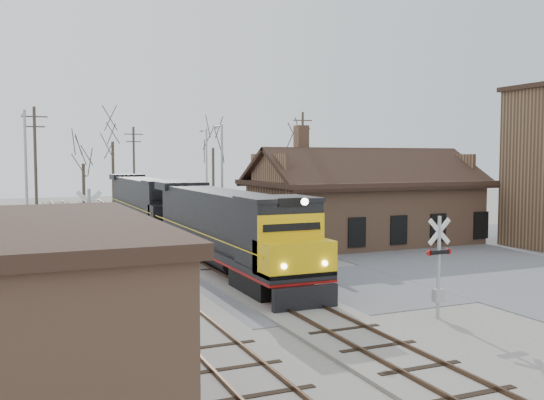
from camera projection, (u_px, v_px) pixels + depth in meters
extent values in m
plane|color=gray|center=(272.00, 295.00, 25.38)|extent=(140.00, 140.00, 0.00)
cube|color=#5A5A5F|center=(272.00, 295.00, 25.38)|extent=(60.00, 9.00, 0.03)
cube|color=#5A5A5F|center=(521.00, 254.00, 36.19)|extent=(22.00, 26.00, 0.03)
cube|color=gray|center=(180.00, 246.00, 39.10)|extent=(3.40, 90.00, 0.12)
cube|color=#473323|center=(169.00, 245.00, 38.81)|extent=(0.08, 90.00, 0.14)
cube|color=#473323|center=(190.00, 244.00, 39.38)|extent=(0.08, 90.00, 0.14)
cube|color=gray|center=(108.00, 250.00, 37.31)|extent=(3.40, 90.00, 0.12)
cube|color=#473323|center=(96.00, 249.00, 37.02)|extent=(0.08, 90.00, 0.14)
cube|color=#473323|center=(120.00, 248.00, 37.59)|extent=(0.08, 90.00, 0.14)
cube|color=#996B4F|center=(364.00, 213.00, 40.99)|extent=(14.00, 8.00, 4.00)
cube|color=black|center=(364.00, 182.00, 40.84)|extent=(15.20, 9.20, 0.30)
cube|color=black|center=(384.00, 168.00, 38.67)|extent=(15.00, 4.71, 2.66)
cube|color=black|center=(347.00, 167.00, 42.88)|extent=(15.00, 4.71, 2.66)
cube|color=#996B4F|center=(301.00, 142.00, 40.44)|extent=(0.80, 0.80, 2.20)
cube|color=black|center=(269.00, 282.00, 25.58)|extent=(2.35, 3.76, 0.94)
cube|color=black|center=(190.00, 244.00, 36.76)|extent=(2.35, 3.76, 0.94)
cube|color=black|center=(223.00, 245.00, 31.12)|extent=(2.82, 18.79, 0.33)
cube|color=maroon|center=(223.00, 249.00, 31.13)|extent=(2.84, 18.79, 0.11)
cube|color=black|center=(215.00, 215.00, 32.09)|extent=(2.44, 13.62, 2.63)
cube|color=black|center=(278.00, 232.00, 24.65)|extent=(2.82, 2.63, 2.63)
cube|color=yellow|center=(294.00, 257.00, 23.25)|extent=(2.82, 1.69, 1.32)
cube|color=black|center=(305.00, 299.00, 22.48)|extent=(2.63, 0.25, 0.94)
cylinder|color=#FFF2CC|center=(305.00, 202.00, 22.30)|extent=(0.26, 0.10, 0.26)
cube|color=black|center=(163.00, 231.00, 43.23)|extent=(2.35, 3.76, 0.94)
cube|color=black|center=(131.00, 216.00, 54.41)|extent=(2.35, 3.76, 0.94)
cube|color=black|center=(145.00, 213.00, 48.77)|extent=(2.82, 18.79, 0.33)
cube|color=maroon|center=(145.00, 216.00, 48.78)|extent=(2.84, 18.79, 0.11)
cube|color=black|center=(142.00, 195.00, 49.74)|extent=(2.44, 13.62, 2.63)
cube|color=black|center=(165.00, 201.00, 42.30)|extent=(2.82, 2.63, 2.63)
cube|color=black|center=(171.00, 214.00, 40.90)|extent=(2.82, 1.69, 1.32)
cube|color=black|center=(175.00, 237.00, 40.13)|extent=(2.63, 0.25, 0.94)
cylinder|color=#A5A8AD|center=(439.00, 268.00, 21.56)|extent=(0.13, 0.13, 3.69)
cube|color=silver|center=(439.00, 232.00, 21.47)|extent=(0.96, 0.05, 0.96)
cube|color=silver|center=(439.00, 232.00, 21.47)|extent=(0.96, 0.05, 0.96)
cube|color=black|center=(439.00, 252.00, 21.53)|extent=(0.83, 0.16, 0.14)
cylinder|color=#B20C0C|center=(430.00, 253.00, 21.36)|extent=(0.22, 0.08, 0.22)
cylinder|color=#B20C0C|center=(448.00, 251.00, 21.69)|extent=(0.22, 0.08, 0.22)
cube|color=#A5A8AD|center=(438.00, 296.00, 21.63)|extent=(0.37, 0.28, 0.46)
cylinder|color=#A5A8AD|center=(90.00, 237.00, 27.24)|extent=(0.15, 0.15, 4.38)
cube|color=silver|center=(89.00, 203.00, 27.14)|extent=(1.11, 0.37, 1.15)
cube|color=silver|center=(89.00, 203.00, 27.14)|extent=(1.11, 0.37, 1.15)
cube|color=black|center=(89.00, 222.00, 27.20)|extent=(0.99, 0.43, 0.16)
cylinder|color=#B20C0C|center=(101.00, 222.00, 27.25)|extent=(0.27, 0.15, 0.26)
cylinder|color=#B20C0C|center=(78.00, 222.00, 27.14)|extent=(0.27, 0.15, 0.26)
cube|color=#A5A8AD|center=(90.00, 263.00, 27.33)|extent=(0.44, 0.33, 0.55)
cylinder|color=#A5A8AD|center=(26.00, 177.00, 40.39)|extent=(0.18, 0.18, 8.93)
cylinder|color=#A5A8AD|center=(24.00, 112.00, 40.91)|extent=(0.12, 1.80, 0.12)
cube|color=#A5A8AD|center=(24.00, 114.00, 41.65)|extent=(0.25, 0.50, 0.12)
cylinder|color=#A5A8AD|center=(222.00, 179.00, 45.98)|extent=(0.18, 0.18, 8.27)
cylinder|color=#A5A8AD|center=(218.00, 126.00, 46.52)|extent=(0.12, 1.80, 0.12)
cube|color=#A5A8AD|center=(215.00, 128.00, 47.26)|extent=(0.25, 0.50, 0.12)
cylinder|color=#A5A8AD|center=(207.00, 173.00, 58.99)|extent=(0.18, 0.18, 8.57)
cylinder|color=#A5A8AD|center=(204.00, 130.00, 59.52)|extent=(0.12, 1.80, 0.12)
cube|color=#A5A8AD|center=(201.00, 131.00, 60.26)|extent=(0.25, 0.50, 0.12)
cylinder|color=#382D23|center=(36.00, 168.00, 48.71)|extent=(0.24, 0.24, 9.84)
cube|color=#382D23|center=(34.00, 117.00, 48.42)|extent=(2.00, 0.10, 0.10)
cube|color=#382D23|center=(35.00, 127.00, 48.48)|extent=(1.60, 0.10, 0.10)
cylinder|color=#382D23|center=(134.00, 169.00, 65.47)|extent=(0.24, 0.24, 9.08)
cube|color=#382D23|center=(133.00, 134.00, 65.20)|extent=(2.00, 0.10, 0.10)
cube|color=#382D23|center=(134.00, 142.00, 65.26)|extent=(1.60, 0.10, 0.10)
cylinder|color=#382D23|center=(303.00, 165.00, 58.44)|extent=(0.24, 0.24, 10.13)
cube|color=#382D23|center=(303.00, 120.00, 58.15)|extent=(2.00, 0.10, 0.10)
cube|color=#382D23|center=(303.00, 129.00, 58.20)|extent=(1.60, 0.10, 0.10)
cylinder|color=#382D23|center=(84.00, 189.00, 60.35)|extent=(0.32, 0.32, 5.17)
cylinder|color=#382D23|center=(113.00, 176.00, 67.37)|extent=(0.32, 0.32, 7.51)
cylinder|color=#382D23|center=(213.00, 178.00, 69.72)|extent=(0.32, 0.32, 6.88)
cylinder|color=#382D23|center=(293.00, 184.00, 64.92)|extent=(0.32, 0.32, 5.84)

